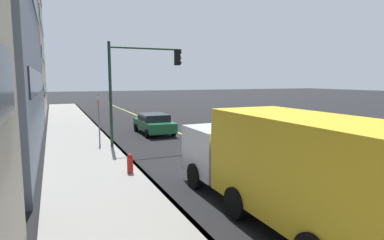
{
  "coord_description": "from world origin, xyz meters",
  "views": [
    {
      "loc": [
        -12.79,
        8.36,
        3.87
      ],
      "look_at": [
        0.43,
        2.54,
        2.03
      ],
      "focal_mm": 29.69,
      "sensor_mm": 36.0,
      "label": 1
    }
  ],
  "objects_px": {
    "street_sign_post": "(99,116)",
    "fire_hydrant": "(130,165)",
    "car_green": "(154,123)",
    "truck_yellow": "(283,163)",
    "car_tan": "(244,134)",
    "car_white": "(324,152)",
    "pedestrian_with_backpack": "(198,138)",
    "traffic_light_mast": "(139,76)"
  },
  "relations": [
    {
      "from": "car_green",
      "to": "traffic_light_mast",
      "type": "xyz_separation_m",
      "value": [
        -4.16,
        2.1,
        3.31
      ]
    },
    {
      "from": "car_green",
      "to": "car_tan",
      "type": "distance_m",
      "value": 7.2
    },
    {
      "from": "traffic_light_mast",
      "to": "fire_hydrant",
      "type": "bearing_deg",
      "value": 161.5
    },
    {
      "from": "traffic_light_mast",
      "to": "car_tan",
      "type": "bearing_deg",
      "value": -109.64
    },
    {
      "from": "car_tan",
      "to": "traffic_light_mast",
      "type": "relative_size",
      "value": 0.69
    },
    {
      "from": "car_green",
      "to": "fire_hydrant",
      "type": "height_order",
      "value": "car_green"
    },
    {
      "from": "street_sign_post",
      "to": "car_white",
      "type": "bearing_deg",
      "value": -138.0
    },
    {
      "from": "car_white",
      "to": "truck_yellow",
      "type": "xyz_separation_m",
      "value": [
        -3.17,
        4.85,
        0.81
      ]
    },
    {
      "from": "car_green",
      "to": "car_white",
      "type": "distance_m",
      "value": 12.59
    },
    {
      "from": "pedestrian_with_backpack",
      "to": "car_white",
      "type": "bearing_deg",
      "value": -138.33
    },
    {
      "from": "car_white",
      "to": "truck_yellow",
      "type": "height_order",
      "value": "truck_yellow"
    },
    {
      "from": "pedestrian_with_backpack",
      "to": "street_sign_post",
      "type": "height_order",
      "value": "street_sign_post"
    },
    {
      "from": "street_sign_post",
      "to": "traffic_light_mast",
      "type": "bearing_deg",
      "value": -120.25
    },
    {
      "from": "truck_yellow",
      "to": "pedestrian_with_backpack",
      "type": "bearing_deg",
      "value": -6.96
    },
    {
      "from": "car_green",
      "to": "street_sign_post",
      "type": "relative_size",
      "value": 1.5
    },
    {
      "from": "truck_yellow",
      "to": "street_sign_post",
      "type": "relative_size",
      "value": 2.73
    },
    {
      "from": "car_white",
      "to": "truck_yellow",
      "type": "distance_m",
      "value": 5.85
    },
    {
      "from": "car_white",
      "to": "pedestrian_with_backpack",
      "type": "distance_m",
      "value": 5.91
    },
    {
      "from": "fire_hydrant",
      "to": "car_white",
      "type": "bearing_deg",
      "value": -107.3
    },
    {
      "from": "street_sign_post",
      "to": "fire_hydrant",
      "type": "xyz_separation_m",
      "value": [
        -6.59,
        -0.3,
        -1.32
      ]
    },
    {
      "from": "car_green",
      "to": "truck_yellow",
      "type": "bearing_deg",
      "value": 176.5
    },
    {
      "from": "car_green",
      "to": "car_white",
      "type": "xyz_separation_m",
      "value": [
        -11.96,
        -3.93,
        0.03
      ]
    },
    {
      "from": "pedestrian_with_backpack",
      "to": "traffic_light_mast",
      "type": "xyz_separation_m",
      "value": [
        3.39,
        2.1,
        3.09
      ]
    },
    {
      "from": "car_tan",
      "to": "fire_hydrant",
      "type": "relative_size",
      "value": 4.33
    },
    {
      "from": "car_tan",
      "to": "street_sign_post",
      "type": "distance_m",
      "value": 8.57
    },
    {
      "from": "street_sign_post",
      "to": "fire_hydrant",
      "type": "bearing_deg",
      "value": -177.35
    },
    {
      "from": "car_tan",
      "to": "truck_yellow",
      "type": "relative_size",
      "value": 0.49
    },
    {
      "from": "car_green",
      "to": "truck_yellow",
      "type": "xyz_separation_m",
      "value": [
        -15.13,
        0.93,
        0.84
      ]
    },
    {
      "from": "car_green",
      "to": "fire_hydrant",
      "type": "bearing_deg",
      "value": 157.74
    },
    {
      "from": "traffic_light_mast",
      "to": "fire_hydrant",
      "type": "xyz_separation_m",
      "value": [
        -5.37,
        1.8,
        -3.6
      ]
    },
    {
      "from": "street_sign_post",
      "to": "fire_hydrant",
      "type": "relative_size",
      "value": 3.23
    },
    {
      "from": "pedestrian_with_backpack",
      "to": "traffic_light_mast",
      "type": "distance_m",
      "value": 5.05
    },
    {
      "from": "car_green",
      "to": "car_tan",
      "type": "xyz_separation_m",
      "value": [
        -6.21,
        -3.64,
        -0.05
      ]
    },
    {
      "from": "car_green",
      "to": "fire_hydrant",
      "type": "xyz_separation_m",
      "value": [
        -9.52,
        3.9,
        -0.29
      ]
    },
    {
      "from": "car_white",
      "to": "pedestrian_with_backpack",
      "type": "bearing_deg",
      "value": 41.67
    },
    {
      "from": "car_green",
      "to": "car_tan",
      "type": "bearing_deg",
      "value": -149.58
    },
    {
      "from": "car_tan",
      "to": "pedestrian_with_backpack",
      "type": "bearing_deg",
      "value": 110.2
    },
    {
      "from": "traffic_light_mast",
      "to": "car_white",
      "type": "bearing_deg",
      "value": -142.31
    },
    {
      "from": "car_green",
      "to": "traffic_light_mast",
      "type": "relative_size",
      "value": 0.77
    },
    {
      "from": "fire_hydrant",
      "to": "truck_yellow",
      "type": "bearing_deg",
      "value": -152.08
    },
    {
      "from": "car_green",
      "to": "street_sign_post",
      "type": "distance_m",
      "value": 5.22
    },
    {
      "from": "traffic_light_mast",
      "to": "street_sign_post",
      "type": "distance_m",
      "value": 3.34
    }
  ]
}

